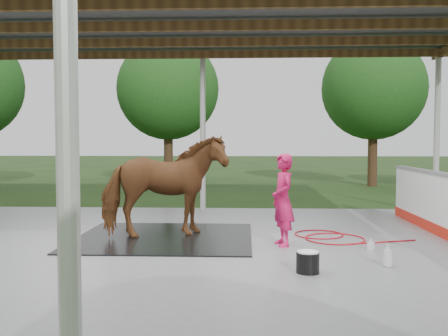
{
  "coord_description": "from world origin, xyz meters",
  "views": [
    {
      "loc": [
        1.06,
        -7.63,
        1.77
      ],
      "look_at": [
        0.69,
        1.04,
        1.29
      ],
      "focal_mm": 40.0,
      "sensor_mm": 36.0,
      "label": 1
    }
  ],
  "objects": [
    {
      "name": "ground",
      "position": [
        0.0,
        0.0,
        0.0
      ],
      "size": [
        100.0,
        100.0,
        0.0
      ],
      "primitive_type": "plane",
      "color": "#1E3814"
    },
    {
      "name": "concrete_slab",
      "position": [
        0.0,
        0.0,
        0.03
      ],
      "size": [
        12.0,
        10.0,
        0.05
      ],
      "primitive_type": "cube",
      "color": "slate",
      "rests_on": "ground"
    },
    {
      "name": "tree_belt",
      "position": [
        0.3,
        0.9,
        3.79
      ],
      "size": [
        28.0,
        28.0,
        5.8
      ],
      "color": "#382314",
      "rests_on": "ground"
    },
    {
      "name": "rubber_mat",
      "position": [
        -0.37,
        1.06,
        0.06
      ],
      "size": [
        3.07,
        2.88,
        0.02
      ],
      "primitive_type": "cube",
      "color": "black",
      "rests_on": "concrete_slab"
    },
    {
      "name": "horse",
      "position": [
        -0.37,
        1.06,
        0.97
      ],
      "size": [
        2.34,
        1.64,
        1.8
      ],
      "primitive_type": "imported",
      "rotation": [
        0.0,
        0.0,
        1.92
      ],
      "color": "brown",
      "rests_on": "rubber_mat"
    },
    {
      "name": "handler",
      "position": [
        1.67,
        0.51,
        0.8
      ],
      "size": [
        0.49,
        0.63,
        1.51
      ],
      "primitive_type": "imported",
      "rotation": [
        0.0,
        0.0,
        -1.3
      ],
      "color": "#CE1654",
      "rests_on": "concrete_slab"
    },
    {
      "name": "wash_bucket",
      "position": [
        1.87,
        -1.19,
        0.2
      ],
      "size": [
        0.3,
        0.3,
        0.28
      ],
      "color": "black",
      "rests_on": "concrete_slab"
    },
    {
      "name": "soap_bottle_a",
      "position": [
        3.0,
        -0.82,
        0.21
      ],
      "size": [
        0.15,
        0.15,
        0.32
      ],
      "primitive_type": "imported",
      "rotation": [
        0.0,
        0.0,
        0.23
      ],
      "color": "silver",
      "rests_on": "concrete_slab"
    },
    {
      "name": "soap_bottle_b",
      "position": [
        3.03,
        0.2,
        0.15
      ],
      "size": [
        0.12,
        0.12,
        0.19
      ],
      "primitive_type": "imported",
      "rotation": [
        0.0,
        0.0,
        -0.66
      ],
      "color": "#338CD8",
      "rests_on": "concrete_slab"
    },
    {
      "name": "hose_coil",
      "position": [
        2.54,
        1.21,
        0.06
      ],
      "size": [
        2.03,
        1.36,
        0.02
      ],
      "color": "#A90C17",
      "rests_on": "concrete_slab"
    }
  ]
}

